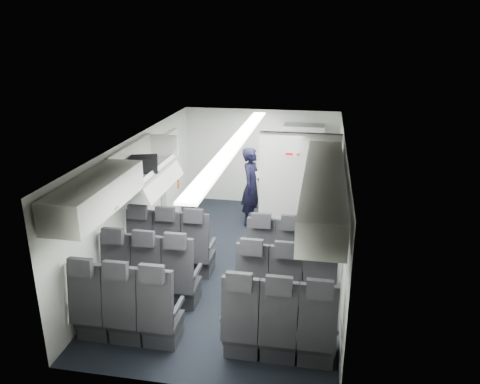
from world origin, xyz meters
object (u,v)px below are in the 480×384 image
(seat_row_mid, at_px, (217,284))
(flight_attendant, at_px, (252,186))
(seat_row_rear, at_px, (201,321))
(seat_row_front, at_px, (230,255))
(carry_on_bag, at_px, (144,164))
(galley_unit, at_px, (302,168))
(boarding_door, at_px, (171,178))

(seat_row_mid, relative_size, flight_attendant, 2.07)
(seat_row_mid, height_order, seat_row_rear, same)
(seat_row_rear, bearing_deg, seat_row_front, 90.00)
(carry_on_bag, bearing_deg, seat_row_rear, -72.79)
(seat_row_front, height_order, galley_unit, galley_unit)
(seat_row_front, relative_size, seat_row_rear, 1.00)
(seat_row_front, xyz_separation_m, galley_unit, (0.95, 3.25, 0.55))
(seat_row_front, distance_m, flight_attendant, 2.31)
(seat_row_mid, bearing_deg, galley_unit, 77.12)
(galley_unit, bearing_deg, boarding_door, -155.72)
(seat_row_mid, xyz_separation_m, flight_attendant, (-0.01, 3.17, 0.40))
(seat_row_mid, height_order, boarding_door, boarding_door)
(galley_unit, xyz_separation_m, flight_attendant, (-0.96, -0.98, -0.15))
(seat_row_mid, relative_size, galley_unit, 1.75)
(seat_row_front, height_order, boarding_door, boarding_door)
(seat_row_rear, relative_size, flight_attendant, 2.07)
(galley_unit, height_order, boarding_door, galley_unit)
(seat_row_mid, height_order, galley_unit, galley_unit)
(seat_row_front, distance_m, seat_row_mid, 0.90)
(seat_row_rear, xyz_separation_m, boarding_door, (-1.64, 3.89, 0.55))
(flight_attendant, relative_size, carry_on_bag, 3.89)
(flight_attendant, bearing_deg, boarding_door, 108.85)
(seat_row_mid, xyz_separation_m, seat_row_rear, (0.00, -0.90, 0.00))
(seat_row_front, xyz_separation_m, flight_attendant, (-0.01, 2.27, 0.40))
(seat_row_front, xyz_separation_m, seat_row_rear, (0.00, -1.80, 0.00))
(seat_row_front, distance_m, seat_row_rear, 1.80)
(seat_row_mid, xyz_separation_m, galley_unit, (0.95, 4.15, 0.55))
(seat_row_rear, bearing_deg, carry_on_bag, 125.58)
(carry_on_bag, bearing_deg, seat_row_mid, -55.16)
(boarding_door, xyz_separation_m, carry_on_bag, (0.25, -1.95, 0.85))
(seat_row_front, relative_size, seat_row_mid, 1.00)
(galley_unit, distance_m, flight_attendant, 1.38)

